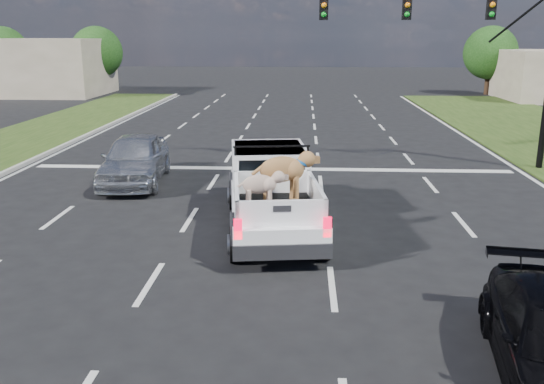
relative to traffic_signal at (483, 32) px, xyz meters
The scene contains 9 objects.
ground 13.58m from the traffic_signal, 124.43° to the right, with size 160.00×160.00×0.00m, color black.
road_markings 9.46m from the traffic_signal, 151.33° to the right, with size 17.75×60.00×0.01m.
traffic_signal is the anchor object (origin of this frame).
building_left 37.37m from the traffic_signal, 136.84° to the left, with size 10.00×8.00×4.40m, color #C3B095.
tree_far_b 41.61m from the traffic_signal, 138.60° to the left, with size 4.20×4.20×5.40m.
tree_far_c 36.01m from the traffic_signal, 130.14° to the left, with size 4.20×4.20×5.40m.
tree_far_d 28.91m from the traffic_signal, 72.25° to the left, with size 4.20×4.20×5.40m.
pickup_truck 10.47m from the traffic_signal, 133.91° to the right, with size 2.66×5.72×2.07m.
silver_sedan 12.40m from the traffic_signal, 166.72° to the right, with size 1.85×4.60×1.57m, color silver.
Camera 1 is at (1.16, -10.07, 4.61)m, focal length 38.00 mm.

